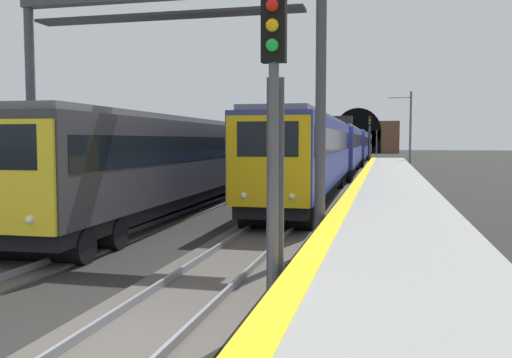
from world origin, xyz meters
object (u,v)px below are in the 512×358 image
(railway_signal_far, at_px, (377,139))
(catenary_mast_near, at_px, (410,129))
(train_main_approaching, at_px, (350,146))
(train_adjacent_platform, at_px, (274,150))
(railway_signal_mid, at_px, (370,136))
(railway_signal_near, at_px, (274,129))
(overhead_signal_gantry, at_px, (166,51))

(railway_signal_far, distance_m, catenary_mast_near, 55.05)
(train_main_approaching, xyz_separation_m, train_adjacent_platform, (-15.56, 4.90, -0.16))
(railway_signal_mid, bearing_deg, train_main_approaching, -24.39)
(train_adjacent_platform, relative_size, railway_signal_near, 12.13)
(railway_signal_near, distance_m, catenary_mast_near, 49.03)
(railway_signal_near, bearing_deg, railway_signal_mid, -180.00)
(train_main_approaching, xyz_separation_m, railway_signal_mid, (4.16, -1.89, 1.03))
(catenary_mast_near, bearing_deg, train_main_approaching, 86.69)
(train_main_approaching, distance_m, railway_signal_far, 54.58)
(railway_signal_mid, distance_m, overhead_signal_gantry, 47.49)
(overhead_signal_gantry, bearing_deg, railway_signal_near, -144.66)
(train_adjacent_platform, distance_m, railway_signal_near, 34.32)
(overhead_signal_gantry, bearing_deg, train_main_approaching, -3.25)
(train_adjacent_platform, bearing_deg, railway_signal_mid, 159.43)
(overhead_signal_gantry, relative_size, catenary_mast_near, 1.15)
(railway_signal_mid, relative_size, railway_signal_far, 1.12)
(railway_signal_near, relative_size, railway_signal_far, 1.04)
(train_adjacent_platform, height_order, railway_signal_near, railway_signal_near)
(train_main_approaching, xyz_separation_m, railway_signal_near, (-49.19, -1.89, 0.81))
(catenary_mast_near, bearing_deg, train_adjacent_platform, 144.41)
(railway_signal_mid, bearing_deg, overhead_signal_gantry, -5.24)
(railway_signal_near, height_order, catenary_mast_near, catenary_mast_near)
(railway_signal_near, xyz_separation_m, railway_signal_mid, (53.36, 0.00, 0.22))
(train_main_approaching, relative_size, train_adjacent_platform, 1.31)
(overhead_signal_gantry, bearing_deg, catenary_mast_near, -11.17)
(train_adjacent_platform, distance_m, railway_signal_far, 70.44)
(railway_signal_far, bearing_deg, railway_signal_mid, 0.00)
(overhead_signal_gantry, bearing_deg, railway_signal_mid, -5.24)
(train_main_approaching, relative_size, railway_signal_near, 15.87)
(train_adjacent_platform, xyz_separation_m, railway_signal_far, (70.10, -6.78, 0.86))
(train_main_approaching, distance_m, railway_signal_near, 49.24)
(train_main_approaching, relative_size, railway_signal_mid, 14.75)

